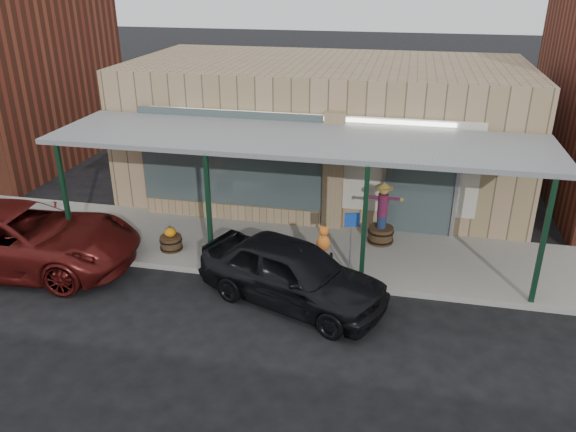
% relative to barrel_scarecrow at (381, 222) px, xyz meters
% --- Properties ---
extents(ground, '(120.00, 120.00, 0.00)m').
position_rel_barrel_scarecrow_xyz_m(ground, '(-2.10, -4.37, -0.72)').
color(ground, black).
rests_on(ground, ground).
extents(sidewalk, '(40.00, 3.20, 0.15)m').
position_rel_barrel_scarecrow_xyz_m(sidewalk, '(-2.10, -0.77, -0.65)').
color(sidewalk, gray).
rests_on(sidewalk, ground).
extents(storefront, '(12.00, 6.25, 4.20)m').
position_rel_barrel_scarecrow_xyz_m(storefront, '(-2.10, 3.79, 1.37)').
color(storefront, '#9F8061').
rests_on(storefront, ground).
extents(awning, '(12.00, 3.00, 3.04)m').
position_rel_barrel_scarecrow_xyz_m(awning, '(-2.10, -0.81, 2.29)').
color(awning, slate).
rests_on(awning, ground).
extents(block_buildings_near, '(61.00, 8.00, 8.00)m').
position_rel_barrel_scarecrow_xyz_m(block_buildings_near, '(-0.09, 4.83, 3.04)').
color(block_buildings_near, brown).
rests_on(block_buildings_near, ground).
extents(barrel_scarecrow, '(1.03, 0.66, 1.69)m').
position_rel_barrel_scarecrow_xyz_m(barrel_scarecrow, '(0.00, 0.00, 0.00)').
color(barrel_scarecrow, '#432D1B').
rests_on(barrel_scarecrow, sidewalk).
extents(barrel_pumpkin, '(0.72, 0.72, 0.65)m').
position_rel_barrel_scarecrow_xyz_m(barrel_pumpkin, '(-5.23, -1.56, -0.34)').
color(barrel_pumpkin, '#432D1B').
rests_on(barrel_pumpkin, sidewalk).
extents(handicap_sign, '(0.33, 0.12, 1.63)m').
position_rel_barrel_scarecrow_xyz_m(handicap_sign, '(-0.60, -1.97, 0.48)').
color(handicap_sign, gray).
rests_on(handicap_sign, sidewalk).
extents(parked_sedan, '(4.59, 3.11, 1.50)m').
position_rel_barrel_scarecrow_xyz_m(parked_sedan, '(-1.74, -3.06, 0.01)').
color(parked_sedan, black).
rests_on(parked_sedan, ground).
extents(car_maroon, '(5.89, 3.09, 1.58)m').
position_rel_barrel_scarecrow_xyz_m(car_maroon, '(-8.53, -2.91, 0.07)').
color(car_maroon, '#571311').
rests_on(car_maroon, ground).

